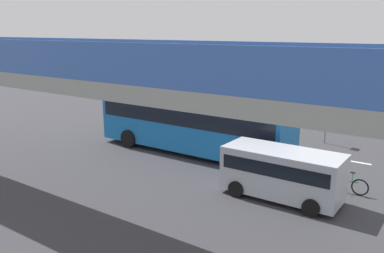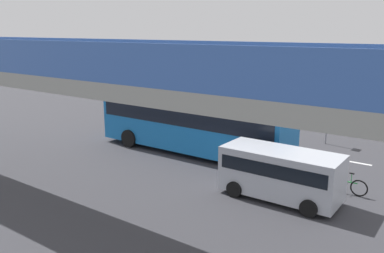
{
  "view_description": "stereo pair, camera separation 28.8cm",
  "coord_description": "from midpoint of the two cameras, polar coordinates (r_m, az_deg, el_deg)",
  "views": [
    {
      "loc": [
        -12.69,
        19.37,
        6.8
      ],
      "look_at": [
        -0.36,
        1.66,
        1.6
      ],
      "focal_mm": 37.78,
      "sensor_mm": 36.0,
      "label": 1
    },
    {
      "loc": [
        -12.92,
        19.2,
        6.8
      ],
      "look_at": [
        -0.36,
        1.66,
        1.6
      ],
      "focal_mm": 37.78,
      "sensor_mm": 36.0,
      "label": 2
    }
  ],
  "objects": [
    {
      "name": "parked_van",
      "position": [
        16.96,
        12.17,
        -6.12
      ],
      "size": [
        4.8,
        2.17,
        2.05
      ],
      "color": "#B7BCC6",
      "rests_on": "ground"
    },
    {
      "name": "lane_dash_left",
      "position": [
        24.17,
        12.03,
        -3.09
      ],
      "size": [
        2.0,
        0.2,
        0.01
      ],
      "primitive_type": "cube",
      "color": "silver",
      "rests_on": "ground"
    },
    {
      "name": "lane_dash_rightmost",
      "position": [
        30.65,
        -9.05,
        0.57
      ],
      "size": [
        2.0,
        0.2,
        0.01
      ],
      "primitive_type": "cube",
      "color": "silver",
      "rests_on": "ground"
    },
    {
      "name": "pedestrian_overpass",
      "position": [
        15.72,
        -20.3,
        5.41
      ],
      "size": [
        30.16,
        2.6,
        6.48
      ],
      "color": "gray",
      "rests_on": "ground"
    },
    {
      "name": "bicycle_green",
      "position": [
        18.53,
        20.63,
        -7.65
      ],
      "size": [
        1.77,
        0.44,
        0.96
      ],
      "color": "black",
      "rests_on": "ground"
    },
    {
      "name": "lane_dash_centre",
      "position": [
        25.9,
        3.87,
        -1.69
      ],
      "size": [
        2.0,
        0.2,
        0.01
      ],
      "primitive_type": "cube",
      "color": "silver",
      "rests_on": "ground"
    },
    {
      "name": "city_bus",
      "position": [
        22.51,
        -0.37,
        0.94
      ],
      "size": [
        11.54,
        2.85,
        3.15
      ],
      "color": "#196BB7",
      "rests_on": "ground"
    },
    {
      "name": "traffic_sign",
      "position": [
        25.61,
        18.17,
        1.82
      ],
      "size": [
        0.08,
        0.6,
        2.8
      ],
      "color": "slate",
      "rests_on": "ground"
    },
    {
      "name": "lane_dash_right",
      "position": [
        28.09,
        -3.13,
        -0.47
      ],
      "size": [
        2.0,
        0.2,
        0.01
      ],
      "primitive_type": "cube",
      "color": "silver",
      "rests_on": "ground"
    },
    {
      "name": "ground",
      "position": [
        24.13,
        1.2,
        -2.82
      ],
      "size": [
        80.0,
        80.0,
        0.0
      ],
      "primitive_type": "plane",
      "color": "#38383D"
    },
    {
      "name": "lane_dash_leftmost",
      "position": [
        23.02,
        21.24,
        -4.58
      ],
      "size": [
        2.0,
        0.2,
        0.01
      ],
      "primitive_type": "cube",
      "color": "silver",
      "rests_on": "ground"
    },
    {
      "name": "pedestrian",
      "position": [
        29.92,
        -10.62,
        1.92
      ],
      "size": [
        0.38,
        0.38,
        1.79
      ],
      "color": "#2D2D38",
      "rests_on": "ground"
    }
  ]
}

